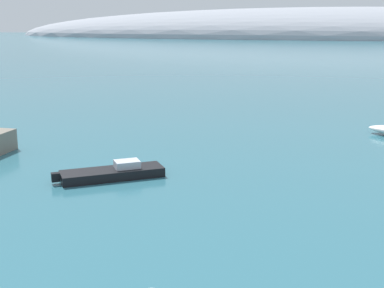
{
  "coord_description": "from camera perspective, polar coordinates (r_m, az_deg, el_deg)",
  "views": [
    {
      "loc": [
        3.6,
        -2.04,
        8.43
      ],
      "look_at": [
        -2.42,
        25.79,
        1.58
      ],
      "focal_mm": 48.96,
      "sensor_mm": 36.0,
      "label": 1
    }
  ],
  "objects": [
    {
      "name": "motorboat_black_foreground",
      "position": [
        28.64,
        -8.59,
        -3.11
      ],
      "size": [
        5.55,
        4.34,
        0.91
      ],
      "rotation": [
        0.0,
        0.0,
        0.57
      ],
      "color": "black",
      "rests_on": "water"
    },
    {
      "name": "distant_ridge",
      "position": [
        256.54,
        16.51,
        11.1
      ],
      "size": [
        323.17,
        85.88,
        27.21
      ],
      "primitive_type": "ellipsoid",
      "color": "#999EA8",
      "rests_on": "ground"
    }
  ]
}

